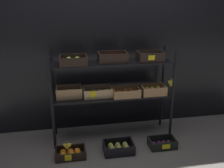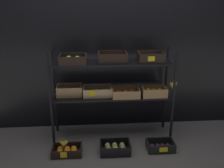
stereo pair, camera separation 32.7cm
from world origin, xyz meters
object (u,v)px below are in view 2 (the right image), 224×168
(crate_ground_pear, at_px, (115,148))
(crate_ground_plum, at_px, (160,147))
(crate_ground_orange, at_px, (67,151))
(display_rack, at_px, (113,80))
(banana_bunch_loose, at_px, (64,143))

(crate_ground_pear, relative_size, crate_ground_plum, 1.09)
(crate_ground_orange, distance_m, crate_ground_pear, 0.57)
(display_rack, height_order, crate_ground_orange, display_rack)
(crate_ground_orange, relative_size, crate_ground_plum, 1.06)
(crate_ground_pear, bearing_deg, display_rack, 90.20)
(crate_ground_pear, bearing_deg, crate_ground_plum, 1.11)
(crate_ground_plum, distance_m, banana_bunch_loose, 1.15)
(display_rack, bearing_deg, crate_ground_plum, -33.90)
(display_rack, height_order, crate_ground_plum, display_rack)
(banana_bunch_loose, bearing_deg, crate_ground_pear, 0.57)
(display_rack, xyz_separation_m, banana_bunch_loose, (-0.60, -0.39, -0.63))
(crate_ground_orange, relative_size, banana_bunch_loose, 2.91)
(display_rack, distance_m, crate_ground_orange, 1.00)
(crate_ground_plum, relative_size, banana_bunch_loose, 2.74)
(crate_ground_orange, xyz_separation_m, crate_ground_plum, (1.11, 0.01, -0.00))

